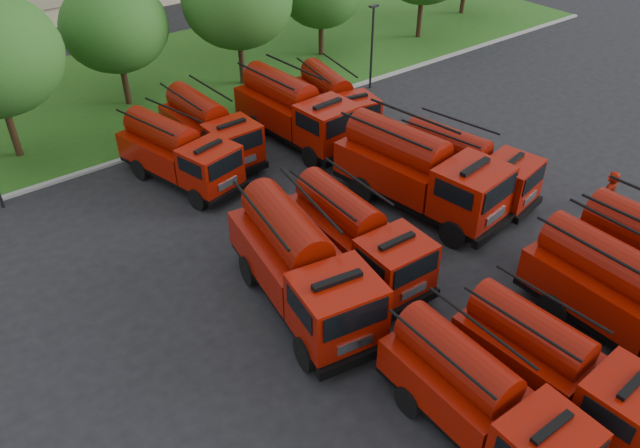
# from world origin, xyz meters

# --- Properties ---
(ground) EXTENTS (140.00, 140.00, 0.00)m
(ground) POSITION_xyz_m (0.00, 0.00, 0.00)
(ground) COLOR black
(ground) RESTS_ON ground
(lawn) EXTENTS (70.00, 16.00, 0.12)m
(lawn) POSITION_xyz_m (0.00, 26.00, 0.06)
(lawn) COLOR #1E5516
(lawn) RESTS_ON ground
(curb) EXTENTS (70.00, 0.30, 0.14)m
(curb) POSITION_xyz_m (0.00, 17.90, 0.07)
(curb) COLOR gray
(curb) RESTS_ON ground
(tree_3) EXTENTS (5.88, 5.88, 7.19)m
(tree_3) POSITION_xyz_m (-1.00, 24.00, 4.68)
(tree_3) COLOR #382314
(tree_3) RESTS_ON ground
(tree_4) EXTENTS (6.55, 6.55, 8.01)m
(tree_4) POSITION_xyz_m (6.00, 22.50, 5.22)
(tree_4) COLOR #382314
(tree_4) RESTS_ON ground
(lamp_post_1) EXTENTS (0.60, 0.25, 5.11)m
(lamp_post_1) POSITION_xyz_m (12.00, 17.20, 2.90)
(lamp_post_1) COLOR black
(lamp_post_1) RESTS_ON ground
(fire_truck_0) EXTENTS (2.54, 6.60, 2.98)m
(fire_truck_0) POSITION_xyz_m (-2.38, -3.71, 1.50)
(fire_truck_0) COLOR black
(fire_truck_0) RESTS_ON ground
(fire_truck_1) EXTENTS (2.63, 6.54, 2.93)m
(fire_truck_1) POSITION_xyz_m (0.38, -4.23, 1.47)
(fire_truck_1) COLOR black
(fire_truck_1) RESTS_ON ground
(fire_truck_2) EXTENTS (2.80, 7.47, 3.39)m
(fire_truck_2) POSITION_xyz_m (4.63, -4.13, 1.71)
(fire_truck_2) COLOR black
(fire_truck_2) RESTS_ON ground
(fire_truck_4) EXTENTS (3.91, 8.05, 3.51)m
(fire_truck_4) POSITION_xyz_m (-3.07, 3.86, 1.77)
(fire_truck_4) COLOR black
(fire_truck_4) RESTS_ON ground
(fire_truck_5) EXTENTS (2.74, 6.91, 3.10)m
(fire_truck_5) POSITION_xyz_m (-0.19, 4.27, 1.56)
(fire_truck_5) COLOR black
(fire_truck_5) RESTS_ON ground
(fire_truck_6) EXTENTS (3.82, 8.30, 3.64)m
(fire_truck_6) POSITION_xyz_m (4.77, 5.90, 1.83)
(fire_truck_6) COLOR black
(fire_truck_6) RESTS_ON ground
(fire_truck_7) EXTENTS (3.48, 6.92, 3.01)m
(fire_truck_7) POSITION_xyz_m (7.24, 5.37, 1.51)
(fire_truck_7) COLOR black
(fire_truck_7) RESTS_ON ground
(fire_truck_8) EXTENTS (3.74, 7.02, 3.04)m
(fire_truck_8) POSITION_xyz_m (-2.55, 14.30, 1.53)
(fire_truck_8) COLOR black
(fire_truck_8) RESTS_ON ground
(fire_truck_9) EXTENTS (2.60, 6.75, 3.05)m
(fire_truck_9) POSITION_xyz_m (-0.14, 15.65, 1.53)
(fire_truck_9) COLOR black
(fire_truck_9) RESTS_ON ground
(fire_truck_10) EXTENTS (3.18, 7.73, 3.45)m
(fire_truck_10) POSITION_xyz_m (4.20, 14.35, 1.73)
(fire_truck_10) COLOR black
(fire_truck_10) RESTS_ON ground
(fire_truck_11) EXTENTS (3.39, 6.77, 2.94)m
(fire_truck_11) POSITION_xyz_m (6.96, 14.48, 1.48)
(fire_truck_11) COLOR black
(fire_truck_11) RESTS_ON ground
(firefighter_3) EXTENTS (1.17, 0.67, 1.75)m
(firefighter_3) POSITION_xyz_m (7.70, -3.00, 0.00)
(firefighter_3) COLOR black
(firefighter_3) RESTS_ON ground
(firefighter_4) EXTENTS (0.93, 0.74, 1.64)m
(firefighter_4) POSITION_xyz_m (-0.58, 3.01, 0.00)
(firefighter_4) COLOR black
(firefighter_4) RESTS_ON ground
(firefighter_5) EXTENTS (1.75, 0.96, 1.79)m
(firefighter_5) POSITION_xyz_m (11.61, 0.66, 0.00)
(firefighter_5) COLOR #B4220D
(firefighter_5) RESTS_ON ground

